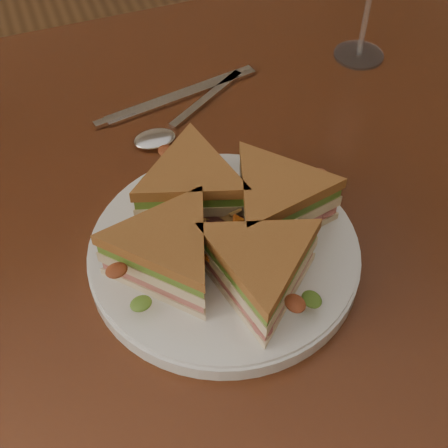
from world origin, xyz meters
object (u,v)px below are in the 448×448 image
spoon (168,129)px  knife (172,99)px  sandwich_wedges (224,228)px  plate (224,253)px  table (196,276)px

spoon → knife: 0.06m
sandwich_wedges → spoon: size_ratio=1.59×
plate → sandwich_wedges: sandwich_wedges is taller
table → spoon: spoon is taller
table → knife: (0.04, 0.19, 0.10)m
spoon → sandwich_wedges: bearing=-123.9°
table → plate: plate is taller
table → spoon: size_ratio=7.43×
sandwich_wedges → spoon: 0.20m
sandwich_wedges → spoon: bearing=88.6°
table → sandwich_wedges: sandwich_wedges is taller
plate → sandwich_wedges: bearing=0.0°
plate → spoon: bearing=88.6°
plate → spoon: (0.00, 0.19, -0.00)m
table → spoon: 0.17m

